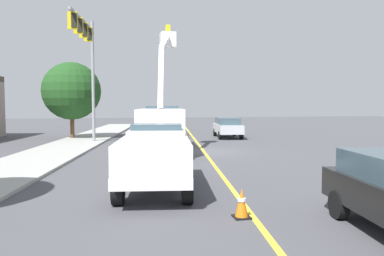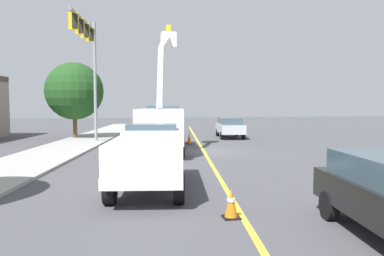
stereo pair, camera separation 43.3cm
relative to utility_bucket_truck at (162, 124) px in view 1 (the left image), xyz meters
name	(u,v)px [view 1 (the left image)]	position (x,y,z in m)	size (l,w,h in m)	color
ground	(204,152)	(-0.85, -2.39, -1.63)	(120.00, 120.00, 0.00)	#47474C
sidewalk_far_side	(55,152)	(0.44, 6.11, -1.57)	(60.00, 3.60, 0.12)	#9E9E99
lane_centre_stripe	(204,152)	(-0.85, -2.39, -1.62)	(50.00, 0.16, 0.01)	yellow
utility_bucket_truck	(162,124)	(0.00, 0.00, 0.00)	(8.48, 3.70, 7.61)	white
service_pickup_truck	(155,155)	(-9.78, 1.49, -0.51)	(5.85, 2.91, 2.06)	white
passing_minivan	(227,126)	(7.75, -6.59, -0.66)	(5.03, 2.60, 1.69)	silver
traffic_cone_leading	(242,203)	(-13.21, -0.22, -1.27)	(0.40, 0.40, 0.72)	black
traffic_cone_mid_front	(188,138)	(3.47, -2.31, -1.21)	(0.40, 0.40, 0.85)	black
traffic_signal_mast	(87,51)	(4.19, 4.51, 4.79)	(6.10, 1.20, 8.81)	gray
street_tree_right	(72,91)	(8.95, 6.05, 2.23)	(4.59, 4.59, 6.16)	brown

